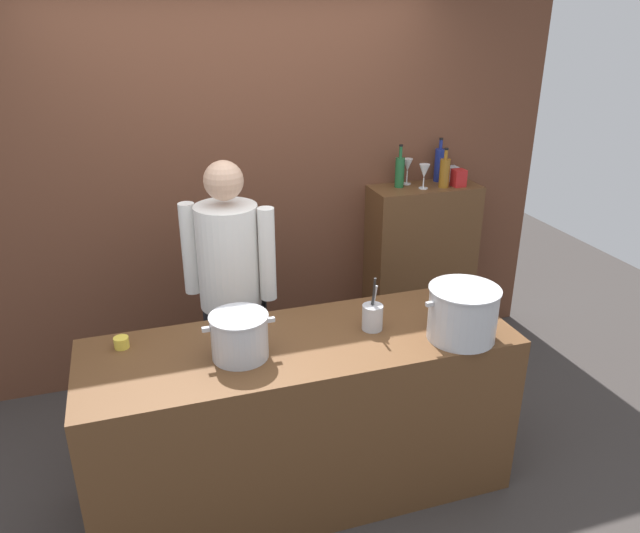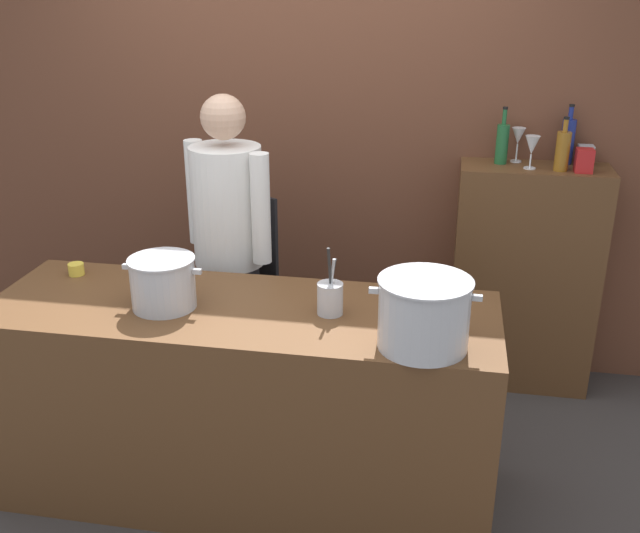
{
  "view_description": "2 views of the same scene",
  "coord_description": "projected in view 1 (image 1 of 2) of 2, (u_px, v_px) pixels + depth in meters",
  "views": [
    {
      "loc": [
        -0.7,
        -2.46,
        2.38
      ],
      "look_at": [
        0.24,
        0.44,
        1.08
      ],
      "focal_mm": 34.16,
      "sensor_mm": 36.0,
      "label": 1
    },
    {
      "loc": [
        0.8,
        -2.59,
        2.17
      ],
      "look_at": [
        0.28,
        0.26,
        1.0
      ],
      "focal_mm": 40.88,
      "sensor_mm": 36.0,
      "label": 2
    }
  ],
  "objects": [
    {
      "name": "chef",
      "position": [
        230.0,
        284.0,
        3.38
      ],
      "size": [
        0.48,
        0.41,
        1.66
      ],
      "rotation": [
        0.0,
        0.0,
        2.64
      ],
      "color": "black",
      "rests_on": "ground_plane"
    },
    {
      "name": "ground_plane",
      "position": [
        303.0,
        486.0,
        3.28
      ],
      "size": [
        8.0,
        8.0,
        0.0
      ],
      "primitive_type": "plane",
      "color": "#383330"
    },
    {
      "name": "wine_glass_short",
      "position": [
        408.0,
        166.0,
        4.19
      ],
      "size": [
        0.07,
        0.07,
        0.18
      ],
      "color": "silver",
      "rests_on": "bar_cabinet"
    },
    {
      "name": "stockpot_large",
      "position": [
        463.0,
        313.0,
        2.91
      ],
      "size": [
        0.4,
        0.34,
        0.26
      ],
      "color": "#B7BABF",
      "rests_on": "prep_counter"
    },
    {
      "name": "wine_bottle_green",
      "position": [
        400.0,
        171.0,
        4.13
      ],
      "size": [
        0.06,
        0.06,
        0.29
      ],
      "color": "#1E592D",
      "rests_on": "bar_cabinet"
    },
    {
      "name": "bar_cabinet",
      "position": [
        420.0,
        269.0,
        4.43
      ],
      "size": [
        0.76,
        0.32,
        1.25
      ],
      "primitive_type": "cube",
      "color": "brown",
      "rests_on": "ground_plane"
    },
    {
      "name": "butter_jar",
      "position": [
        121.0,
        343.0,
        2.86
      ],
      "size": [
        0.07,
        0.07,
        0.05
      ],
      "primitive_type": "cylinder",
      "color": "yellow",
      "rests_on": "prep_counter"
    },
    {
      "name": "wine_glass_tall",
      "position": [
        424.0,
        172.0,
        4.09
      ],
      "size": [
        0.07,
        0.07,
        0.17
      ],
      "color": "silver",
      "rests_on": "bar_cabinet"
    },
    {
      "name": "wine_bottle_amber",
      "position": [
        445.0,
        172.0,
        4.13
      ],
      "size": [
        0.07,
        0.07,
        0.27
      ],
      "color": "#8C5919",
      "rests_on": "bar_cabinet"
    },
    {
      "name": "wine_bottle_cobalt",
      "position": [
        439.0,
        164.0,
        4.27
      ],
      "size": [
        0.07,
        0.07,
        0.31
      ],
      "color": "navy",
      "rests_on": "bar_cabinet"
    },
    {
      "name": "prep_counter",
      "position": [
        302.0,
        418.0,
        3.11
      ],
      "size": [
        2.1,
        0.7,
        0.9
      ],
      "primitive_type": "cube",
      "color": "brown",
      "rests_on": "ground_plane"
    },
    {
      "name": "stockpot_small",
      "position": [
        240.0,
        336.0,
        2.76
      ],
      "size": [
        0.33,
        0.27,
        0.21
      ],
      "color": "#B7BABF",
      "rests_on": "prep_counter"
    },
    {
      "name": "brick_back_panel",
      "position": [
        239.0,
        156.0,
        3.92
      ],
      "size": [
        4.4,
        0.1,
        3.0
      ],
      "primitive_type": "cube",
      "color": "brown",
      "rests_on": "ground_plane"
    },
    {
      "name": "utensil_crock",
      "position": [
        372.0,
        316.0,
        3.01
      ],
      "size": [
        0.1,
        0.1,
        0.29
      ],
      "color": "#B7BABF",
      "rests_on": "prep_counter"
    },
    {
      "name": "spice_tin_red",
      "position": [
        459.0,
        178.0,
        4.17
      ],
      "size": [
        0.08,
        0.08,
        0.12
      ],
      "primitive_type": "cube",
      "color": "red",
      "rests_on": "bar_cabinet"
    },
    {
      "name": "spice_tin_silver",
      "position": [
        451.0,
        173.0,
        4.31
      ],
      "size": [
        0.08,
        0.08,
        0.1
      ],
      "primitive_type": "cube",
      "color": "#B2B2B7",
      "rests_on": "bar_cabinet"
    }
  ]
}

